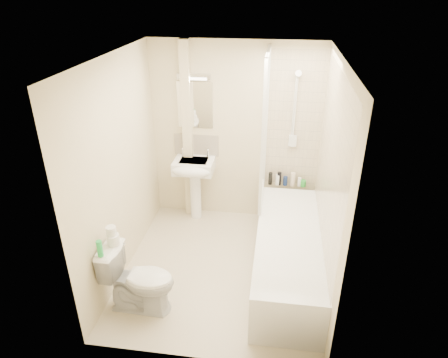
# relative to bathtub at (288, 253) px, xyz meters

# --- Properties ---
(floor) EXTENTS (2.50, 2.50, 0.00)m
(floor) POSITION_rel_bathtub_xyz_m (-0.75, -0.01, -0.29)
(floor) COLOR beige
(floor) RESTS_ON ground
(wall_back) EXTENTS (2.20, 0.02, 2.40)m
(wall_back) POSITION_rel_bathtub_xyz_m (-0.75, 1.24, 0.91)
(wall_back) COLOR beige
(wall_back) RESTS_ON ground
(wall_left) EXTENTS (0.02, 2.50, 2.40)m
(wall_left) POSITION_rel_bathtub_xyz_m (-1.85, -0.01, 0.91)
(wall_left) COLOR beige
(wall_left) RESTS_ON ground
(wall_right) EXTENTS (0.02, 2.50, 2.40)m
(wall_right) POSITION_rel_bathtub_xyz_m (0.35, -0.01, 0.91)
(wall_right) COLOR beige
(wall_right) RESTS_ON ground
(ceiling) EXTENTS (2.20, 2.50, 0.02)m
(ceiling) POSITION_rel_bathtub_xyz_m (-0.75, -0.01, 2.11)
(ceiling) COLOR white
(ceiling) RESTS_ON wall_back
(tile_back) EXTENTS (0.70, 0.01, 1.75)m
(tile_back) POSITION_rel_bathtub_xyz_m (0.00, 1.23, 1.14)
(tile_back) COLOR beige
(tile_back) RESTS_ON wall_back
(tile_right) EXTENTS (0.01, 2.10, 1.75)m
(tile_right) POSITION_rel_bathtub_xyz_m (0.34, -0.00, 1.14)
(tile_right) COLOR beige
(tile_right) RESTS_ON wall_right
(pipe_boxing) EXTENTS (0.12, 0.12, 2.40)m
(pipe_boxing) POSITION_rel_bathtub_xyz_m (-1.37, 1.18, 0.91)
(pipe_boxing) COLOR beige
(pipe_boxing) RESTS_ON ground
(splashback) EXTENTS (0.60, 0.02, 0.30)m
(splashback) POSITION_rel_bathtub_xyz_m (-1.27, 1.23, 0.74)
(splashback) COLOR beige
(splashback) RESTS_ON wall_back
(mirror) EXTENTS (0.46, 0.01, 0.60)m
(mirror) POSITION_rel_bathtub_xyz_m (-1.27, 1.23, 1.29)
(mirror) COLOR white
(mirror) RESTS_ON wall_back
(strip_light) EXTENTS (0.42, 0.07, 0.07)m
(strip_light) POSITION_rel_bathtub_xyz_m (-1.27, 1.21, 1.66)
(strip_light) COLOR silver
(strip_light) RESTS_ON wall_back
(bathtub) EXTENTS (0.70, 2.10, 0.55)m
(bathtub) POSITION_rel_bathtub_xyz_m (0.00, 0.00, 0.00)
(bathtub) COLOR white
(bathtub) RESTS_ON ground
(shower_screen) EXTENTS (0.04, 0.92, 1.80)m
(shower_screen) POSITION_rel_bathtub_xyz_m (-0.35, 0.79, 1.16)
(shower_screen) COLOR white
(shower_screen) RESTS_ON bathtub
(shower_fixture) EXTENTS (0.10, 0.16, 0.99)m
(shower_fixture) POSITION_rel_bathtub_xyz_m (-0.00, 1.19, 1.26)
(shower_fixture) COLOR white
(shower_fixture) RESTS_ON wall_back
(pedestal_sink) EXTENTS (0.53, 0.48, 1.01)m
(pedestal_sink) POSITION_rel_bathtub_xyz_m (-1.27, 1.01, 0.42)
(pedestal_sink) COLOR white
(pedestal_sink) RESTS_ON ground
(bottle_black_a) EXTENTS (0.05, 0.05, 0.17)m
(bottle_black_a) POSITION_rel_bathtub_xyz_m (-0.25, 1.15, 0.35)
(bottle_black_a) COLOR black
(bottle_black_a) RESTS_ON bathtub
(bottle_white_a) EXTENTS (0.06, 0.06, 0.14)m
(bottle_white_a) POSITION_rel_bathtub_xyz_m (-0.15, 1.15, 0.33)
(bottle_white_a) COLOR white
(bottle_white_a) RESTS_ON bathtub
(bottle_black_b) EXTENTS (0.05, 0.05, 0.18)m
(bottle_black_b) POSITION_rel_bathtub_xyz_m (-0.14, 1.15, 0.35)
(bottle_black_b) COLOR black
(bottle_black_b) RESTS_ON bathtub
(bottle_blue) EXTENTS (0.06, 0.06, 0.12)m
(bottle_blue) POSITION_rel_bathtub_xyz_m (-0.05, 1.15, 0.32)
(bottle_blue) COLOR navy
(bottle_blue) RESTS_ON bathtub
(bottle_cream) EXTENTS (0.06, 0.06, 0.19)m
(bottle_cream) POSITION_rel_bathtub_xyz_m (0.04, 1.15, 0.35)
(bottle_cream) COLOR beige
(bottle_cream) RESTS_ON bathtub
(bottle_white_b) EXTENTS (0.05, 0.05, 0.12)m
(bottle_white_b) POSITION_rel_bathtub_xyz_m (0.13, 1.15, 0.32)
(bottle_white_b) COLOR white
(bottle_white_b) RESTS_ON bathtub
(bottle_green) EXTENTS (0.07, 0.07, 0.09)m
(bottle_green) POSITION_rel_bathtub_xyz_m (0.18, 1.15, 0.30)
(bottle_green) COLOR green
(bottle_green) RESTS_ON bathtub
(toilet) EXTENTS (0.45, 0.73, 0.72)m
(toilet) POSITION_rel_bathtub_xyz_m (-1.47, -0.72, 0.07)
(toilet) COLOR white
(toilet) RESTS_ON ground
(toilet_roll_lower) EXTENTS (0.12, 0.12, 0.11)m
(toilet_roll_lower) POSITION_rel_bathtub_xyz_m (-1.71, -0.67, 0.48)
(toilet_roll_lower) COLOR white
(toilet_roll_lower) RESTS_ON toilet
(toilet_roll_upper) EXTENTS (0.10, 0.10, 0.09)m
(toilet_roll_upper) POSITION_rel_bathtub_xyz_m (-1.72, -0.66, 0.58)
(toilet_roll_upper) COLOR white
(toilet_roll_upper) RESTS_ON toilet_roll_lower
(green_bottle) EXTENTS (0.05, 0.05, 0.17)m
(green_bottle) POSITION_rel_bathtub_xyz_m (-1.76, -0.86, 0.51)
(green_bottle) COLOR green
(green_bottle) RESTS_ON toilet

